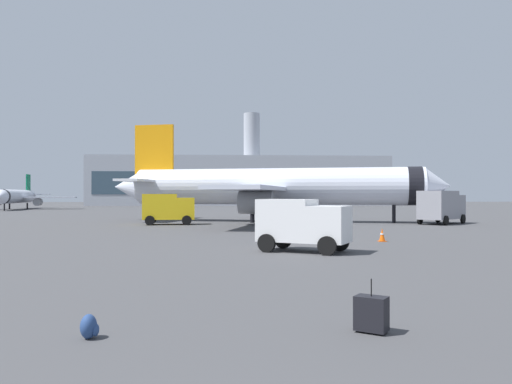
{
  "coord_description": "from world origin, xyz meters",
  "views": [
    {
      "loc": [
        0.19,
        -3.51,
        2.82
      ],
      "look_at": [
        2.15,
        30.04,
        3.0
      ],
      "focal_mm": 36.08,
      "sensor_mm": 36.0,
      "label": 1
    }
  ],
  "objects_px": {
    "safety_cone_far": "(187,219)",
    "traveller_backpack": "(89,327)",
    "airplane_taxiing": "(17,197)",
    "rolling_suitcase": "(371,313)",
    "fuel_truck": "(441,206)",
    "safety_cone_near": "(332,227)",
    "safety_cone_mid": "(382,235)",
    "airplane_at_gate": "(273,187)",
    "service_truck": "(168,208)",
    "cargo_van": "(302,222)"
  },
  "relations": [
    {
      "from": "fuel_truck",
      "to": "safety_cone_mid",
      "type": "distance_m",
      "value": 21.27
    },
    {
      "from": "airplane_taxiing",
      "to": "rolling_suitcase",
      "type": "bearing_deg",
      "value": -64.61
    },
    {
      "from": "airplane_taxiing",
      "to": "rolling_suitcase",
      "type": "height_order",
      "value": "airplane_taxiing"
    },
    {
      "from": "fuel_truck",
      "to": "safety_cone_near",
      "type": "bearing_deg",
      "value": -145.48
    },
    {
      "from": "airplane_at_gate",
      "to": "airplane_taxiing",
      "type": "relative_size",
      "value": 1.46
    },
    {
      "from": "airplane_taxiing",
      "to": "traveller_backpack",
      "type": "distance_m",
      "value": 99.08
    },
    {
      "from": "service_truck",
      "to": "safety_cone_mid",
      "type": "bearing_deg",
      "value": -51.07
    },
    {
      "from": "safety_cone_near",
      "to": "rolling_suitcase",
      "type": "height_order",
      "value": "rolling_suitcase"
    },
    {
      "from": "airplane_at_gate",
      "to": "cargo_van",
      "type": "relative_size",
      "value": 7.34
    },
    {
      "from": "airplane_at_gate",
      "to": "traveller_backpack",
      "type": "bearing_deg",
      "value": -99.97
    },
    {
      "from": "airplane_at_gate",
      "to": "safety_cone_mid",
      "type": "distance_m",
      "value": 23.79
    },
    {
      "from": "fuel_truck",
      "to": "safety_cone_near",
      "type": "relative_size",
      "value": 9.42
    },
    {
      "from": "safety_cone_mid",
      "to": "rolling_suitcase",
      "type": "height_order",
      "value": "rolling_suitcase"
    },
    {
      "from": "rolling_suitcase",
      "to": "airplane_at_gate",
      "type": "bearing_deg",
      "value": 87.38
    },
    {
      "from": "safety_cone_far",
      "to": "cargo_van",
      "type": "bearing_deg",
      "value": -73.48
    },
    {
      "from": "airplane_at_gate",
      "to": "traveller_backpack",
      "type": "height_order",
      "value": "airplane_at_gate"
    },
    {
      "from": "fuel_truck",
      "to": "cargo_van",
      "type": "xyz_separation_m",
      "value": [
        -16.98,
        -23.16,
        -0.32
      ]
    },
    {
      "from": "safety_cone_far",
      "to": "safety_cone_mid",
      "type": "bearing_deg",
      "value": -57.03
    },
    {
      "from": "safety_cone_mid",
      "to": "rolling_suitcase",
      "type": "xyz_separation_m",
      "value": [
        -6.44,
        -20.13,
        -0.0
      ]
    },
    {
      "from": "service_truck",
      "to": "traveller_backpack",
      "type": "relative_size",
      "value": 10.3
    },
    {
      "from": "service_truck",
      "to": "traveller_backpack",
      "type": "bearing_deg",
      "value": -85.86
    },
    {
      "from": "safety_cone_far",
      "to": "rolling_suitcase",
      "type": "xyz_separation_m",
      "value": [
        6.79,
        -40.51,
        -0.02
      ]
    },
    {
      "from": "cargo_van",
      "to": "service_truck",
      "type": "bearing_deg",
      "value": 111.37
    },
    {
      "from": "cargo_van",
      "to": "safety_cone_near",
      "type": "distance_m",
      "value": 15.31
    },
    {
      "from": "safety_cone_near",
      "to": "safety_cone_far",
      "type": "height_order",
      "value": "safety_cone_far"
    },
    {
      "from": "safety_cone_near",
      "to": "safety_cone_mid",
      "type": "height_order",
      "value": "safety_cone_mid"
    },
    {
      "from": "fuel_truck",
      "to": "traveller_backpack",
      "type": "distance_m",
      "value": 44.83
    },
    {
      "from": "airplane_taxiing",
      "to": "safety_cone_near",
      "type": "height_order",
      "value": "airplane_taxiing"
    },
    {
      "from": "airplane_taxiing",
      "to": "rolling_suitcase",
      "type": "distance_m",
      "value": 101.24
    },
    {
      "from": "fuel_truck",
      "to": "rolling_suitcase",
      "type": "distance_m",
      "value": 42.04
    },
    {
      "from": "safety_cone_far",
      "to": "traveller_backpack",
      "type": "relative_size",
      "value": 1.74
    },
    {
      "from": "cargo_van",
      "to": "safety_cone_mid",
      "type": "bearing_deg",
      "value": 42.86
    },
    {
      "from": "safety_cone_near",
      "to": "safety_cone_mid",
      "type": "xyz_separation_m",
      "value": [
        1.11,
        -9.36,
        0.08
      ]
    },
    {
      "from": "cargo_van",
      "to": "safety_cone_mid",
      "type": "distance_m",
      "value": 7.75
    },
    {
      "from": "safety_cone_mid",
      "to": "airplane_taxiing",
      "type": "bearing_deg",
      "value": 124.94
    },
    {
      "from": "cargo_van",
      "to": "safety_cone_near",
      "type": "bearing_deg",
      "value": 72.79
    },
    {
      "from": "safety_cone_near",
      "to": "airplane_taxiing",
      "type": "bearing_deg",
      "value": 128.18
    },
    {
      "from": "safety_cone_far",
      "to": "traveller_backpack",
      "type": "distance_m",
      "value": 40.66
    },
    {
      "from": "fuel_truck",
      "to": "safety_cone_mid",
      "type": "bearing_deg",
      "value": -122.33
    },
    {
      "from": "fuel_truck",
      "to": "airplane_taxiing",
      "type": "bearing_deg",
      "value": 138.9
    },
    {
      "from": "airplane_taxiing",
      "to": "fuel_truck",
      "type": "xyz_separation_m",
      "value": [
        61.19,
        -53.38,
        -0.7
      ]
    },
    {
      "from": "traveller_backpack",
      "to": "airplane_taxiing",
      "type": "bearing_deg",
      "value": 112.41
    },
    {
      "from": "safety_cone_near",
      "to": "rolling_suitcase",
      "type": "xyz_separation_m",
      "value": [
        -5.33,
        -29.49,
        0.08
      ]
    },
    {
      "from": "cargo_van",
      "to": "safety_cone_mid",
      "type": "height_order",
      "value": "cargo_van"
    },
    {
      "from": "airplane_at_gate",
      "to": "safety_cone_mid",
      "type": "height_order",
      "value": "airplane_at_gate"
    },
    {
      "from": "cargo_van",
      "to": "safety_cone_near",
      "type": "xyz_separation_m",
      "value": [
        4.52,
        14.59,
        -1.14
      ]
    },
    {
      "from": "safety_cone_mid",
      "to": "traveller_backpack",
      "type": "distance_m",
      "value": 23.58
    },
    {
      "from": "fuel_truck",
      "to": "airplane_at_gate",
      "type": "bearing_deg",
      "value": 161.79
    },
    {
      "from": "airplane_taxiing",
      "to": "fuel_truck",
      "type": "bearing_deg",
      "value": -41.1
    },
    {
      "from": "airplane_taxiing",
      "to": "cargo_van",
      "type": "distance_m",
      "value": 88.4
    }
  ]
}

